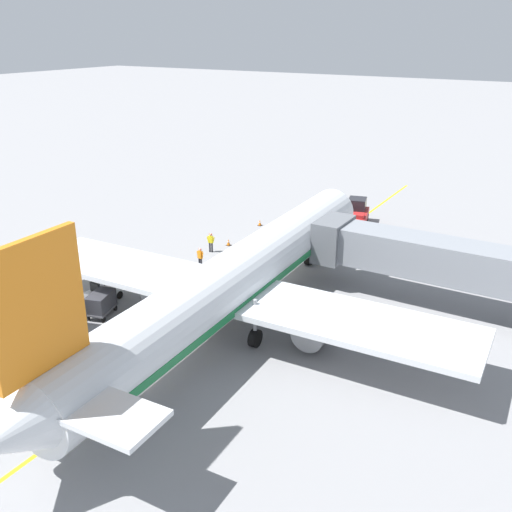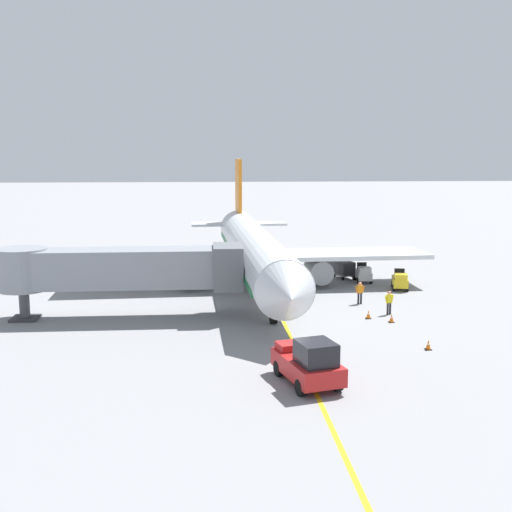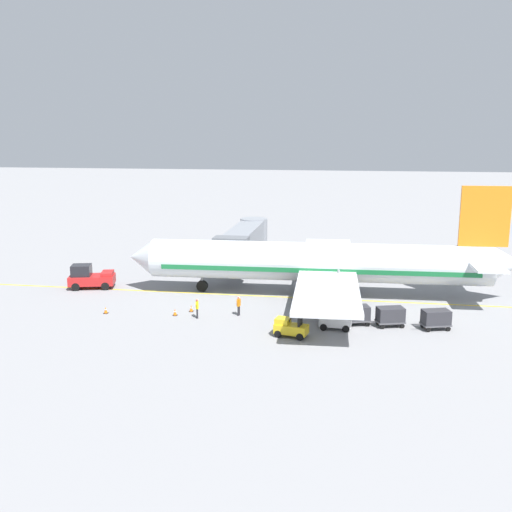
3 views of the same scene
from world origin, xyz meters
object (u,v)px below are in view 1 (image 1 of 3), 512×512
Objects in this scene: baggage_tug_trailing at (105,291)px; baggage_cart_third_in_train at (20,343)px; safety_cone_nose_right at (260,223)px; safety_cone_wing_tip at (228,242)px; parked_airliner at (236,280)px; baggage_tug_lead at (113,269)px; baggage_cart_second_in_train at (69,319)px; ground_crew_loader at (200,257)px; ground_crew_wing_walker at (211,241)px; pushback_tractor at (356,214)px; safety_cone_nose_left at (234,249)px; baggage_cart_front at (101,302)px; jet_bridge at (433,258)px.

baggage_tug_trailing is 8.02m from baggage_cart_third_in_train.
safety_cone_nose_right is (0.96, 19.60, -0.42)m from baggage_tug_trailing.
safety_cone_nose_right and safety_cone_wing_tip have the same top height.
parked_airliner reaches higher than baggage_tug_lead.
parked_airliner is at bearing 36.22° from baggage_cart_second_in_train.
ground_crew_loader is (2.26, 8.15, 0.24)m from baggage_tug_trailing.
ground_crew_loader is 5.49m from safety_cone_wing_tip.
baggage_tug_lead reaches higher than safety_cone_wing_tip.
ground_crew_wing_walker is at bearing 85.23° from baggage_tug_trailing.
baggage_cart_second_in_train is at bearing -64.21° from baggage_tug_lead.
pushback_tractor is 13.60m from safety_cone_nose_left.
parked_airliner is 13.09m from baggage_cart_third_in_train.
safety_cone_nose_right is at bearing 116.28° from parked_airliner.
ground_crew_loader reaches higher than safety_cone_nose_left.
baggage_tug_trailing reaches higher than safety_cone_wing_tip.
safety_cone_wing_tip is (0.41, 2.08, -0.66)m from ground_crew_wing_walker.
baggage_cart_front is at bearing -51.04° from baggage_tug_trailing.
baggage_tug_trailing is 8.46m from ground_crew_loader.
ground_crew_loader reaches higher than baggage_cart_second_in_train.
baggage_cart_second_in_train is 12.59m from ground_crew_loader.
baggage_cart_front and baggage_cart_third_in_train have the same top height.
baggage_cart_front is 6.23m from baggage_cart_third_in_train.
baggage_cart_third_in_train is 20.44m from safety_cone_nose_left.
safety_cone_wing_tip is (-7.39, -11.06, -0.81)m from pushback_tractor.
safety_cone_nose_left is at bearing -76.54° from safety_cone_nose_right.
baggage_cart_front is at bearing -95.26° from safety_cone_nose_left.
parked_airliner is 20.14m from safety_cone_nose_right.
ground_crew_loader reaches higher than safety_cone_nose_right.
ground_crew_loader is at bearing -95.53° from safety_cone_nose_left.
baggage_cart_second_in_train is at bearing -88.43° from ground_crew_wing_walker.
parked_airliner reaches higher than pushback_tractor.
baggage_cart_second_in_train is at bearing -88.97° from safety_cone_nose_right.
ground_crew_wing_walker is at bearing 111.50° from ground_crew_loader.
baggage_tug_lead reaches higher than baggage_cart_third_in_train.
baggage_tug_trailing is 0.86× the size of baggage_cart_second_in_train.
baggage_tug_lead is 6.18m from baggage_cart_front.
safety_cone_nose_left and safety_cone_wing_tip have the same top height.
safety_cone_nose_left is (1.30, 14.14, -0.66)m from baggage_cart_front.
ground_crew_wing_walker is 2.22m from safety_cone_wing_tip.
pushback_tractor is at bearing 62.55° from baggage_tug_lead.
ground_crew_wing_walker is 2.10m from safety_cone_nose_left.
baggage_cart_third_in_train is 5.04× the size of safety_cone_nose_left.
baggage_tug_trailing is 13.60m from safety_cone_wing_tip.
safety_cone_wing_tip is at bearing 78.90° from ground_crew_wing_walker.
jet_bridge is at bearing -8.29° from safety_cone_wing_tip.
ground_crew_loader is at bearing 86.07° from baggage_cart_second_in_train.
baggage_tug_lead is at bearing 172.78° from parked_airliner.
safety_cone_wing_tip is at bearing 171.71° from jet_bridge.
ground_crew_loader is 2.86× the size of safety_cone_wing_tip.
ground_crew_wing_walker is 2.86× the size of safety_cone_nose_left.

